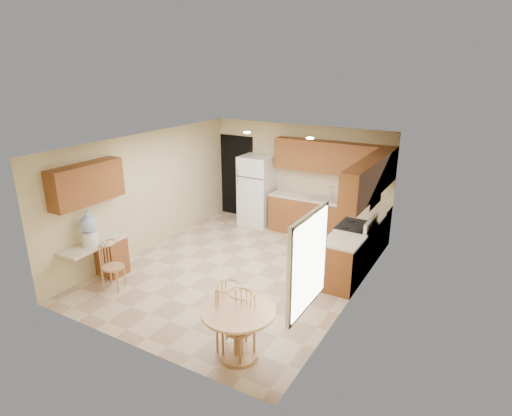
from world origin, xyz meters
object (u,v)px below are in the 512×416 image
Objects in this scene: refrigerator at (257,190)px; stove at (354,247)px; water_crock at (89,230)px; dining_table at (238,327)px; chair_desk at (108,263)px; chair_table_a at (228,314)px; chair_table_b at (235,324)px.

refrigerator is 1.58× the size of stove.
water_crock is at bearing -143.30° from stove.
water_crock is at bearing 172.39° from dining_table.
refrigerator is 1.98× the size of chair_desk.
chair_desk is 0.69m from water_crock.
stove is 1.25× the size of chair_desk.
stove is 1.74× the size of water_crock.
stove is at bearing 36.70° from water_crock.
chair_table_a is at bearing -7.47° from water_crock.
chair_table_b is at bearing -63.40° from refrigerator.
water_crock reaches higher than stove.
water_crock reaches higher than chair_desk.
chair_table_b is (0.19, -0.13, -0.01)m from chair_table_a.
chair_table_a is 1.01× the size of chair_table_b.
chair_table_a is 1.12× the size of chair_desk.
water_crock reaches higher than dining_table.
water_crock reaches higher than chair_table_b.
refrigerator reaches higher than chair_table_b.
chair_table_b reaches higher than chair_desk.
water_crock is at bearing -115.24° from chair_desk.
refrigerator is 2.75× the size of water_crock.
stove is at bearing 110.12° from chair_desk.
water_crock is (-3.40, 0.45, 0.57)m from dining_table.
stove is 3.42m from chair_table_a.
dining_table is 0.23m from chair_table_a.
refrigerator is at bearing 75.79° from water_crock.
water_crock is at bearing -1.66° from chair_table_b.
water_crock reaches higher than chair_table_a.
water_crock is at bearing -106.89° from chair_table_a.
stove reaches higher than chair_table_a.
refrigerator is 4.28m from water_crock.
chair_desk is (-2.95, 0.51, -0.06)m from chair_table_b.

